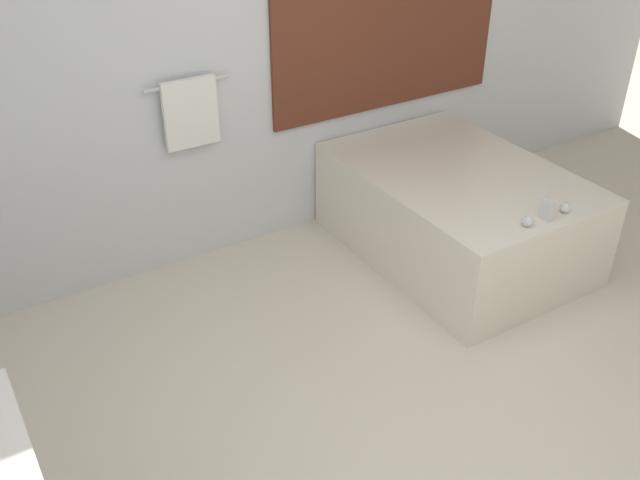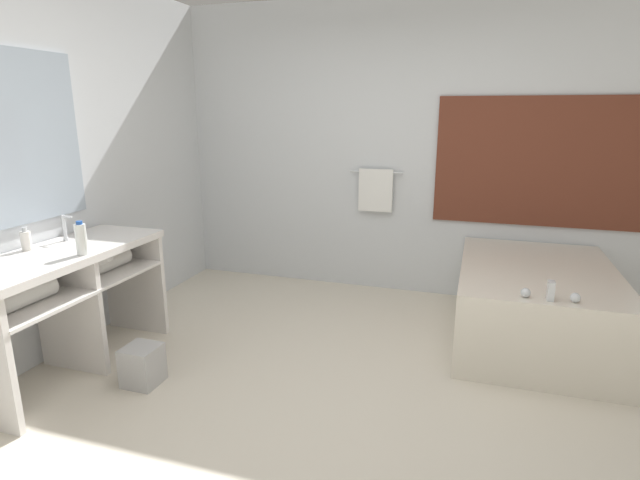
% 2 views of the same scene
% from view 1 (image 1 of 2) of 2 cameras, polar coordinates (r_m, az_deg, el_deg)
% --- Properties ---
extents(ground_plane, '(16.00, 16.00, 0.00)m').
position_cam_1_polar(ground_plane, '(3.33, 11.75, -17.58)').
color(ground_plane, beige).
rests_on(ground_plane, ground).
extents(wall_back_with_blinds, '(7.40, 0.13, 2.70)m').
position_cam_1_polar(wall_back_with_blinds, '(4.21, -6.82, 15.91)').
color(wall_back_with_blinds, silver).
rests_on(wall_back_with_blinds, ground_plane).
extents(bathtub, '(1.10, 1.57, 0.70)m').
position_cam_1_polar(bathtub, '(4.52, 10.83, 2.56)').
color(bathtub, silver).
rests_on(bathtub, ground_plane).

